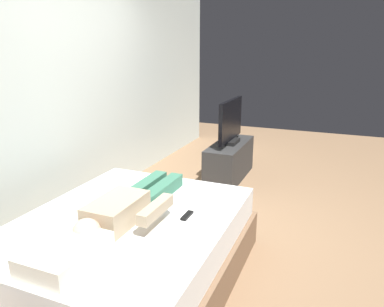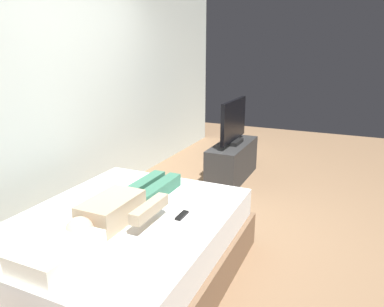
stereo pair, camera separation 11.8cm
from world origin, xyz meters
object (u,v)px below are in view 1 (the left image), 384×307
at_px(tv, 231,123).
at_px(remote, 187,215).
at_px(pillow, 66,254).
at_px(tv_stand, 229,161).
at_px(person, 129,206).
at_px(bed, 129,250).

bearing_deg(tv, remote, -170.93).
distance_m(pillow, tv_stand, 3.16).
bearing_deg(tv, pillow, 179.34).
relative_size(pillow, person, 0.38).
bearing_deg(tv, bed, 179.17).
bearing_deg(tv_stand, pillow, 179.34).
relative_size(tv_stand, tv, 1.25).
height_order(tv_stand, tv, tv).
distance_m(person, tv, 2.48).
xyz_separation_m(pillow, remote, (0.82, -0.41, -0.05)).
bearing_deg(bed, remote, -66.13).
relative_size(bed, tv, 2.18).
distance_m(person, remote, 0.44).
height_order(remote, tv_stand, remote).
height_order(person, tv, tv).
bearing_deg(bed, tv_stand, -0.83).
relative_size(pillow, tv, 0.55).
distance_m(person, tv_stand, 2.50).
relative_size(person, tv_stand, 1.15).
xyz_separation_m(tv_stand, tv, (-0.00, 0.00, 0.53)).
distance_m(tv_stand, tv, 0.53).
xyz_separation_m(person, tv, (2.47, -0.03, 0.16)).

